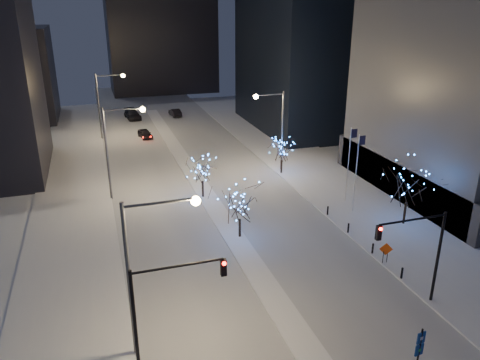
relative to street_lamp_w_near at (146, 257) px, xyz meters
name	(u,v)px	position (x,y,z in m)	size (l,w,h in m)	color
ground	(301,341)	(8.94, -2.00, -6.50)	(160.00, 160.00, 0.00)	white
road	(188,167)	(8.94, 33.00, -6.49)	(20.00, 130.00, 0.02)	#B5BBC5
median	(196,179)	(8.94, 28.00, -6.42)	(2.00, 80.00, 0.15)	silver
east_sidewalk	(349,195)	(23.94, 18.00, -6.42)	(10.00, 90.00, 0.15)	silver
west_sidewalk	(72,232)	(-5.06, 18.00, -6.42)	(8.00, 90.00, 0.15)	silver
street_lamp_w_near	(146,257)	(0.00, 0.00, 0.00)	(4.40, 0.56, 10.00)	#595E66
street_lamp_w_mid	(116,140)	(0.00, 25.00, 0.00)	(4.40, 0.56, 10.00)	#595E66
street_lamp_w_far	(105,97)	(0.00, 50.00, 0.00)	(4.40, 0.56, 10.00)	#595E66
street_lamp_east	(276,121)	(19.02, 28.00, -0.05)	(3.90, 0.56, 10.00)	#595E66
traffic_signal_west	(163,302)	(0.50, -2.00, -1.74)	(5.26, 0.43, 7.00)	black
traffic_signal_east	(421,246)	(17.88, -1.00, -1.74)	(5.26, 0.43, 7.00)	black
flagpoles	(353,163)	(22.30, 15.25, -1.70)	(1.35, 2.60, 8.00)	silver
bollards	(360,238)	(19.14, 8.00, -5.90)	(0.16, 12.16, 0.90)	black
car_near	(145,134)	(5.43, 48.44, -5.81)	(1.63, 4.04, 1.38)	black
car_mid	(175,113)	(12.59, 61.91, -5.79)	(1.49, 4.28, 1.41)	black
car_far	(132,114)	(4.82, 62.19, -5.67)	(2.31, 5.68, 1.65)	black
holiday_tree_median_near	(240,203)	(9.44, 12.29, -3.10)	(4.80, 4.80, 5.11)	black
holiday_tree_median_far	(202,170)	(8.44, 22.33, -3.27)	(3.58, 3.58, 4.65)	black
holiday_tree_plaza_near	(409,184)	(25.16, 10.09, -2.34)	(6.25, 6.25, 6.29)	black
holiday_tree_plaza_far	(282,150)	(19.44, 26.74, -3.45)	(3.95, 3.95, 4.42)	black
wayfinding_sign	(420,347)	(13.94, -6.59, -4.55)	(0.57, 0.14, 3.17)	black
construction_sign	(386,251)	(19.24, 4.37, -5.28)	(1.01, 0.45, 1.78)	black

